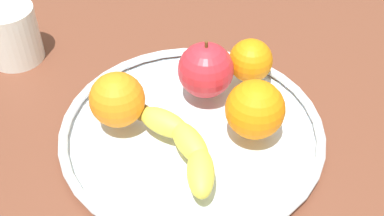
{
  "coord_description": "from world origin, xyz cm",
  "views": [
    {
      "loc": [
        -28.57,
        33.54,
        46.28
      ],
      "look_at": [
        0.0,
        0.0,
        4.8
      ],
      "focal_mm": 45.84,
      "sensor_mm": 36.0,
      "label": 1
    }
  ],
  "objects_px": {
    "apple": "(206,70)",
    "orange_front_left": "(252,61)",
    "fruit_bowl": "(192,130)",
    "orange_back_right": "(255,109)",
    "ambient_mug": "(11,34)",
    "banana": "(182,143)",
    "orange_back_left": "(117,100)"
  },
  "relations": [
    {
      "from": "apple",
      "to": "orange_front_left",
      "type": "bearing_deg",
      "value": -116.06
    },
    {
      "from": "fruit_bowl",
      "to": "orange_back_right",
      "type": "relative_size",
      "value": 4.62
    },
    {
      "from": "orange_front_left",
      "to": "orange_back_right",
      "type": "relative_size",
      "value": 0.83
    },
    {
      "from": "orange_front_left",
      "to": "ambient_mug",
      "type": "bearing_deg",
      "value": 28.65
    },
    {
      "from": "banana",
      "to": "apple",
      "type": "relative_size",
      "value": 1.98
    },
    {
      "from": "orange_back_right",
      "to": "orange_front_left",
      "type": "bearing_deg",
      "value": -52.79
    },
    {
      "from": "banana",
      "to": "apple",
      "type": "xyz_separation_m",
      "value": [
        0.05,
        -0.1,
        0.02
      ]
    },
    {
      "from": "apple",
      "to": "orange_back_left",
      "type": "bearing_deg",
      "value": 67.09
    },
    {
      "from": "orange_back_right",
      "to": "orange_back_left",
      "type": "height_order",
      "value": "orange_back_right"
    },
    {
      "from": "orange_back_right",
      "to": "ambient_mug",
      "type": "xyz_separation_m",
      "value": [
        0.38,
        0.09,
        -0.01
      ]
    },
    {
      "from": "apple",
      "to": "orange_back_right",
      "type": "bearing_deg",
      "value": 168.22
    },
    {
      "from": "orange_back_right",
      "to": "orange_back_left",
      "type": "bearing_deg",
      "value": 33.86
    },
    {
      "from": "banana",
      "to": "orange_back_right",
      "type": "height_order",
      "value": "orange_back_right"
    },
    {
      "from": "orange_back_right",
      "to": "orange_back_left",
      "type": "relative_size",
      "value": 1.05
    },
    {
      "from": "banana",
      "to": "ambient_mug",
      "type": "bearing_deg",
      "value": 21.06
    },
    {
      "from": "fruit_bowl",
      "to": "orange_front_left",
      "type": "bearing_deg",
      "value": -90.93
    },
    {
      "from": "fruit_bowl",
      "to": "apple",
      "type": "relative_size",
      "value": 4.1
    },
    {
      "from": "orange_front_left",
      "to": "ambient_mug",
      "type": "xyz_separation_m",
      "value": [
        0.32,
        0.17,
        -0.01
      ]
    },
    {
      "from": "apple",
      "to": "orange_back_left",
      "type": "relative_size",
      "value": 1.18
    },
    {
      "from": "orange_back_left",
      "to": "orange_back_right",
      "type": "bearing_deg",
      "value": -146.14
    },
    {
      "from": "banana",
      "to": "orange_front_left",
      "type": "bearing_deg",
      "value": -63.36
    },
    {
      "from": "banana",
      "to": "apple",
      "type": "bearing_deg",
      "value": -44.33
    },
    {
      "from": "orange_back_right",
      "to": "ambient_mug",
      "type": "distance_m",
      "value": 0.39
    },
    {
      "from": "fruit_bowl",
      "to": "orange_back_right",
      "type": "distance_m",
      "value": 0.09
    },
    {
      "from": "fruit_bowl",
      "to": "ambient_mug",
      "type": "bearing_deg",
      "value": 8.7
    },
    {
      "from": "banana",
      "to": "orange_back_left",
      "type": "distance_m",
      "value": 0.1
    },
    {
      "from": "orange_front_left",
      "to": "orange_back_left",
      "type": "bearing_deg",
      "value": 65.96
    },
    {
      "from": "fruit_bowl",
      "to": "orange_back_right",
      "type": "bearing_deg",
      "value": -146.83
    },
    {
      "from": "ambient_mug",
      "to": "orange_back_left",
      "type": "bearing_deg",
      "value": 178.83
    },
    {
      "from": "fruit_bowl",
      "to": "apple",
      "type": "bearing_deg",
      "value": -65.0
    },
    {
      "from": "orange_back_left",
      "to": "ambient_mug",
      "type": "distance_m",
      "value": 0.24
    },
    {
      "from": "fruit_bowl",
      "to": "orange_back_left",
      "type": "relative_size",
      "value": 4.83
    }
  ]
}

